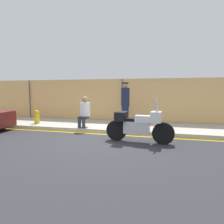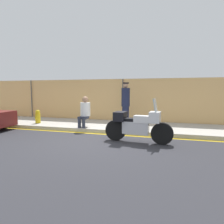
% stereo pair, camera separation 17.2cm
% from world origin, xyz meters
% --- Properties ---
extents(ground_plane, '(120.00, 120.00, 0.00)m').
position_xyz_m(ground_plane, '(0.00, 0.00, 0.00)').
color(ground_plane, '#2D2D33').
extents(sidewalk, '(40.49, 2.60, 0.15)m').
position_xyz_m(sidewalk, '(0.00, 2.40, 0.08)').
color(sidewalk, '#ADA89E').
rests_on(sidewalk, ground_plane).
extents(curb_paint_stripe, '(40.49, 0.18, 0.01)m').
position_xyz_m(curb_paint_stripe, '(0.00, 1.01, 0.00)').
color(curb_paint_stripe, gold).
rests_on(curb_paint_stripe, ground_plane).
extents(storefront_fence, '(38.47, 0.17, 2.27)m').
position_xyz_m(storefront_fence, '(-0.00, 3.79, 1.14)').
color(storefront_fence, '#E5B26B').
rests_on(storefront_fence, ground_plane).
extents(motorcycle, '(2.23, 0.60, 1.44)m').
position_xyz_m(motorcycle, '(1.31, 0.15, 0.58)').
color(motorcycle, black).
rests_on(motorcycle, ground_plane).
extents(officer_standing, '(0.37, 0.37, 1.89)m').
position_xyz_m(officer_standing, '(0.40, 2.54, 1.12)').
color(officer_standing, '#191E38').
rests_on(officer_standing, sidewalk).
extents(person_seated_on_curb, '(0.42, 0.68, 1.29)m').
position_xyz_m(person_seated_on_curb, '(-1.16, 1.56, 0.86)').
color(person_seated_on_curb, '#2D3342').
rests_on(person_seated_on_curb, sidewalk).
extents(fire_hydrant, '(0.23, 0.29, 0.63)m').
position_xyz_m(fire_hydrant, '(-3.66, 1.79, 0.46)').
color(fire_hydrant, gold).
rests_on(fire_hydrant, sidewalk).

